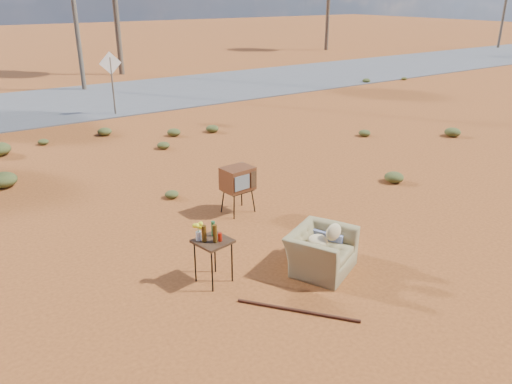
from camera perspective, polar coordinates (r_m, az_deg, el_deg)
ground at (r=7.89m, az=3.30°, el=-9.24°), size 140.00×140.00×0.00m
highway at (r=21.15m, az=-22.33°, el=9.24°), size 140.00×7.00×0.04m
armchair at (r=7.91m, az=7.61°, el=-5.90°), size 1.31×1.19×0.88m
tv_unit at (r=9.68m, az=-2.09°, el=1.45°), size 0.63×0.53×0.94m
side_table at (r=7.35m, az=-5.32°, el=-5.34°), size 0.57×0.57×0.98m
rusty_bar at (r=7.04m, az=4.76°, el=-13.33°), size 1.12×1.35×0.05m
road_sign at (r=18.42m, az=-16.22°, el=13.04°), size 0.78×0.06×2.19m
scrub_patch at (r=11.02m, az=-14.17°, el=0.29°), size 17.49×8.07×0.33m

